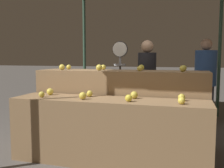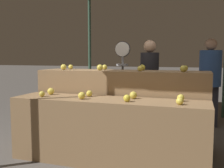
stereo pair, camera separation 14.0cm
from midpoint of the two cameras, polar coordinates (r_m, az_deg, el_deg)
The scene contains 22 objects.
ground_plane at distance 3.34m, azimuth 0.25°, elevation -16.65°, with size 60.00×60.00×0.00m, color #59544F.
display_counter_front at distance 3.21m, azimuth 0.25°, elevation -10.20°, with size 2.37×0.55×0.78m, color olive.
display_counter_back at distance 3.73m, azimuth 3.16°, elevation -5.45°, with size 2.37×0.55×1.09m, color olive.
apple_front_0 at distance 3.39m, azimuth -13.87°, elevation -2.12°, with size 0.07×0.07×0.07m, color gold.
apple_front_1 at distance 3.12m, azimuth -5.33°, elevation -2.54°, with size 0.09×0.09×0.09m, color yellow.
apple_front_2 at distance 2.94m, azimuth 4.64°, elevation -3.11°, with size 0.08×0.08×0.08m, color gold.
apple_front_3 at distance 2.86m, azimuth 15.90°, elevation -3.62°, with size 0.08×0.08×0.08m, color yellow.
apple_front_4 at distance 3.57m, azimuth -12.08°, elevation -1.56°, with size 0.09×0.09×0.09m, color yellow.
apple_front_5 at distance 3.33m, azimuth -3.78°, elevation -2.06°, with size 0.08×0.08×0.08m, color yellow.
apple_front_6 at distance 3.15m, azimuth 5.93°, elevation -2.43°, with size 0.09×0.09×0.09m, color gold.
apple_front_7 at distance 3.07m, azimuth 16.01°, elevation -2.92°, with size 0.08×0.08×0.08m, color gold.
apple_back_0 at distance 3.88m, azimuth -9.48°, elevation 3.66°, with size 0.08×0.08×0.08m, color yellow.
apple_back_1 at distance 3.65m, azimuth -1.55°, elevation 3.62°, with size 0.09×0.09×0.09m, color gold.
apple_back_2 at distance 3.48m, azimuth 7.27°, elevation 3.34°, with size 0.07×0.07×0.07m, color yellow.
apple_back_3 at distance 3.42m, azimuth 16.43°, elevation 3.22°, with size 0.08×0.08×0.08m, color gold.
apple_back_4 at distance 4.06m, azimuth -8.01°, elevation 3.70°, with size 0.07×0.07×0.07m, color yellow.
apple_back_5 at distance 3.85m, azimuth -0.57°, elevation 3.68°, with size 0.08×0.08×0.08m, color gold.
apple_back_6 at distance 3.70m, azimuth 7.70°, elevation 3.57°, with size 0.08×0.08×0.08m, color gold.
apple_back_7 at distance 3.65m, azimuth 16.69°, elevation 3.29°, with size 0.08×0.08×0.08m, color gold.
produce_scale at distance 4.40m, azimuth 3.20°, elevation 3.66°, with size 0.26×0.20×1.54m.
person_vendor_at_scale at distance 4.39m, azimuth 9.05°, elevation 0.94°, with size 0.30×0.30×1.56m.
person_customer_left at distance 5.13m, azimuth 21.28°, elevation 1.47°, with size 0.43×0.43×1.61m.
Camera 2 is at (1.04, -2.91, 1.28)m, focal length 42.00 mm.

